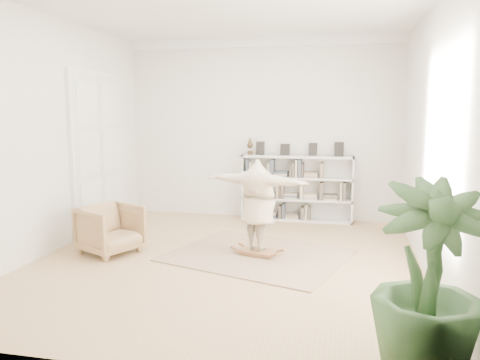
# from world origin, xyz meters

# --- Properties ---
(floor) EXTENTS (6.00, 6.00, 0.00)m
(floor) POSITION_xyz_m (0.00, 0.00, 0.00)
(floor) COLOR tan
(floor) RESTS_ON ground
(room_shell) EXTENTS (6.00, 6.00, 6.00)m
(room_shell) POSITION_xyz_m (0.00, 2.94, 3.51)
(room_shell) COLOR silver
(room_shell) RESTS_ON floor
(doors) EXTENTS (0.09, 1.78, 2.92)m
(doors) POSITION_xyz_m (-2.70, 1.30, 1.40)
(doors) COLOR white
(doors) RESTS_ON floor
(bookshelf) EXTENTS (2.20, 0.35, 1.64)m
(bookshelf) POSITION_xyz_m (0.74, 2.82, 0.64)
(bookshelf) COLOR silver
(bookshelf) RESTS_ON floor
(armchair) EXTENTS (1.08, 1.07, 0.74)m
(armchair) POSITION_xyz_m (-1.84, 0.01, 0.37)
(armchair) COLOR tan
(armchair) RESTS_ON floor
(rug) EXTENTS (2.99, 2.66, 0.02)m
(rug) POSITION_xyz_m (0.40, 0.32, 0.01)
(rug) COLOR tan
(rug) RESTS_ON floor
(rocker_board) EXTENTS (0.61, 0.47, 0.11)m
(rocker_board) POSITION_xyz_m (0.40, 0.32, 0.07)
(rocker_board) COLOR #96623C
(rocker_board) RESTS_ON rug
(person) EXTENTS (1.74, 0.95, 1.37)m
(person) POSITION_xyz_m (0.40, 0.32, 0.82)
(person) COLOR beige
(person) RESTS_ON rocker_board
(houseplant) EXTENTS (1.04, 1.04, 1.61)m
(houseplant) POSITION_xyz_m (2.30, -2.55, 0.81)
(houseplant) COLOR #2E4E27
(houseplant) RESTS_ON floor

